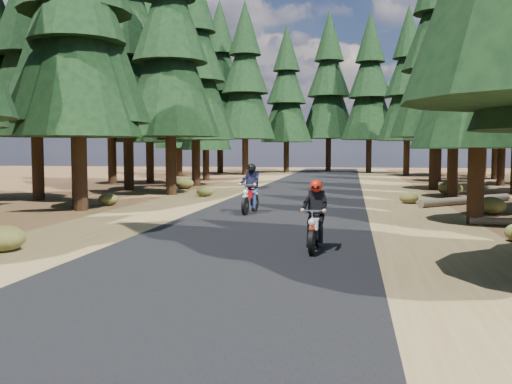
% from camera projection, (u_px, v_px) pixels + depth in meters
% --- Properties ---
extents(ground, '(120.00, 120.00, 0.00)m').
position_uv_depth(ground, '(245.00, 243.00, 13.44)').
color(ground, '#4A2F1A').
rests_on(ground, ground).
extents(road, '(6.00, 100.00, 0.01)m').
position_uv_depth(road, '(274.00, 218.00, 18.36)').
color(road, black).
rests_on(road, ground).
extents(shoulder_l, '(3.20, 100.00, 0.01)m').
position_uv_depth(shoulder_l, '(139.00, 215.00, 19.12)').
color(shoulder_l, brown).
rests_on(shoulder_l, ground).
extents(shoulder_r, '(3.20, 100.00, 0.01)m').
position_uv_depth(shoulder_r, '(422.00, 221.00, 17.59)').
color(shoulder_r, brown).
rests_on(shoulder_r, ground).
extents(pine_forest, '(34.59, 55.08, 16.32)m').
position_uv_depth(pine_forest, '(311.00, 53.00, 33.56)').
color(pine_forest, black).
rests_on(pine_forest, ground).
extents(log_near, '(4.27, 4.15, 0.32)m').
position_uv_depth(log_near, '(466.00, 200.00, 23.12)').
color(log_near, '#4C4233').
rests_on(log_near, ground).
extents(understory_shrubs, '(15.22, 28.86, 0.69)m').
position_uv_depth(understory_shrubs, '(318.00, 200.00, 21.61)').
color(understory_shrubs, '#474C1E').
rests_on(understory_shrubs, ground).
extents(rider_lead, '(0.60, 1.74, 1.53)m').
position_uv_depth(rider_lead, '(315.00, 228.00, 12.32)').
color(rider_lead, silver).
rests_on(rider_lead, road).
extents(rider_follow, '(0.76, 1.97, 1.71)m').
position_uv_depth(rider_follow, '(250.00, 197.00, 19.68)').
color(rider_follow, '#A20A0B').
rests_on(rider_follow, road).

